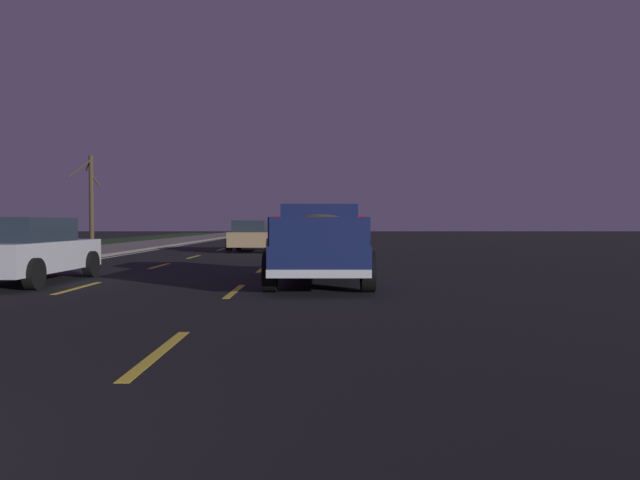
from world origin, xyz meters
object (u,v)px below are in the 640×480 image
pickup_truck (319,241)px  bare_tree_far (91,198)px  sedan_tan (252,236)px  sedan_silver (26,250)px

pickup_truck → bare_tree_far: size_ratio=0.96×
sedan_tan → bare_tree_far: 13.44m
pickup_truck → sedan_tan: size_ratio=1.23×
pickup_truck → bare_tree_far: 27.00m
sedan_silver → sedan_tan: 15.75m
bare_tree_far → sedan_silver: bearing=-162.1°
sedan_silver → bare_tree_far: (22.86, 7.37, 2.20)m
pickup_truck → sedan_silver: bearing=90.3°
pickup_truck → bare_tree_far: bearing=32.0°
pickup_truck → bare_tree_far: bare_tree_far is taller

